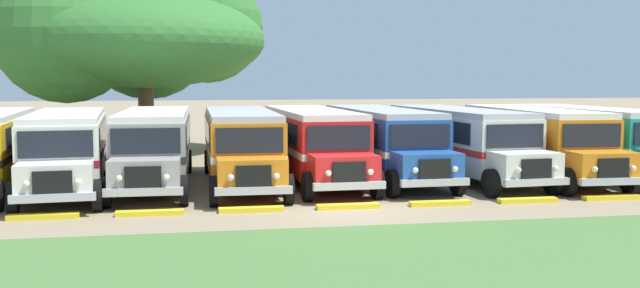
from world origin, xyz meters
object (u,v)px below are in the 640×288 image
Objects in this scene: parked_bus_slot_4 at (313,141)px; parked_bus_slot_6 at (460,139)px; parked_bus_slot_2 at (155,143)px; parked_bus_slot_3 at (241,143)px; parked_bus_slot_1 at (67,147)px; parked_bus_slot_8 at (591,137)px; parked_bus_slot_7 at (535,139)px; broad_shade_tree at (139,35)px; parked_bus_slot_5 at (382,139)px.

parked_bus_slot_4 and parked_bus_slot_6 have the same top height.
parked_bus_slot_2 and parked_bus_slot_3 have the same top height.
parked_bus_slot_6 is at bearing 86.70° from parked_bus_slot_1.
parked_bus_slot_8 is (11.95, -0.32, 0.00)m from parked_bus_slot_4.
parked_bus_slot_6 is (12.22, -0.31, 0.00)m from parked_bus_slot_2.
parked_bus_slot_2 is 15.39m from parked_bus_slot_7.
parked_bus_slot_7 is (3.16, -0.30, 0.00)m from parked_bus_slot_6.
parked_bus_slot_4 is at bearing 98.66° from parked_bus_slot_3.
parked_bus_slot_2 is 1.00× the size of parked_bus_slot_4.
parked_bus_slot_2 is 6.15m from parked_bus_slot_4.
parked_bus_slot_3 is 1.00× the size of parked_bus_slot_4.
parked_bus_slot_8 is at bearing 97.83° from parked_bus_slot_7.
parked_bus_slot_8 is (5.88, 0.03, 0.00)m from parked_bus_slot_6.
parked_bus_slot_7 is at bearing -39.21° from broad_shade_tree.
parked_bus_slot_6 is 5.88m from parked_bus_slot_8.
parked_bus_slot_6 is 1.01× the size of parked_bus_slot_7.
parked_bus_slot_4 and parked_bus_slot_8 have the same top height.
parked_bus_slot_2 and parked_bus_slot_5 have the same top height.
parked_bus_slot_7 is (6.29, -0.86, 0.00)m from parked_bus_slot_5.
parked_bus_slot_4 is 1.00× the size of parked_bus_slot_5.
parked_bus_slot_2 is at bearing -91.54° from parked_bus_slot_4.
parked_bus_slot_4 is 6.08m from parked_bus_slot_6.
parked_bus_slot_3 is at bearing 84.54° from parked_bus_slot_2.
parked_bus_slot_1 is at bearing -88.94° from parked_bus_slot_7.
parked_bus_slot_4 is 0.77× the size of broad_shade_tree.
parked_bus_slot_7 is at bearing 80.08° from parked_bus_slot_5.
parked_bus_slot_1 and parked_bus_slot_5 have the same top height.
broad_shade_tree is at bearing -173.19° from parked_bus_slot_2.
broad_shade_tree is at bearing -143.04° from parked_bus_slot_5.
parked_bus_slot_7 is at bearing 88.93° from parked_bus_slot_2.
parked_bus_slot_1 and parked_bus_slot_3 have the same top height.
parked_bus_slot_3 is (6.36, 0.27, 0.00)m from parked_bus_slot_1.
parked_bus_slot_1 is 1.01× the size of parked_bus_slot_4.
parked_bus_slot_4 is 11.95m from parked_bus_slot_8.
parked_bus_slot_5 is at bearing 92.23° from parked_bus_slot_4.
parked_bus_slot_3 is 14.91m from broad_shade_tree.
parked_bus_slot_2 is 13.90m from broad_shade_tree.
parked_bus_slot_3 is 1.00× the size of parked_bus_slot_5.
parked_bus_slot_1 is at bearing -87.13° from parked_bus_slot_3.
parked_bus_slot_1 is 1.01× the size of parked_bus_slot_7.
parked_bus_slot_7 is 2.74m from parked_bus_slot_8.
parked_bus_slot_1 is 1.01× the size of parked_bus_slot_3.
parked_bus_slot_5 is 1.00× the size of parked_bus_slot_8.
parked_bus_slot_6 and parked_bus_slot_7 have the same top height.
parked_bus_slot_4 is at bearing -93.07° from parked_bus_slot_7.
parked_bus_slot_6 is (8.95, 0.07, 0.00)m from parked_bus_slot_3.
parked_bus_slot_4 is 1.00× the size of parked_bus_slot_8.
parked_bus_slot_1 is at bearing -87.97° from parked_bus_slot_5.
parked_bus_slot_6 is (15.32, 0.34, 0.00)m from parked_bus_slot_1.
broad_shade_tree is at bearing -126.51° from parked_bus_slot_8.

